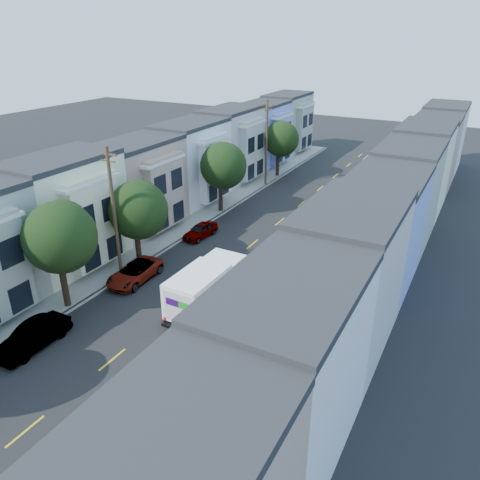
{
  "coord_description": "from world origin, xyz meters",
  "views": [
    {
      "loc": [
        16.8,
        -21.7,
        17.52
      ],
      "look_at": [
        0.87,
        8.04,
        2.2
      ],
      "focal_mm": 35.0,
      "sensor_mm": 36.0,
      "label": 1
    }
  ],
  "objects_px": {
    "utility_pole_far": "(266,143)",
    "fedex_truck": "(206,287)",
    "tree_e": "(281,139)",
    "lead_sedan": "(282,243)",
    "parked_left_c": "(135,273)",
    "parked_right_b": "(226,331)",
    "tree_far_r": "(385,161)",
    "parked_right_a": "(166,395)",
    "parked_left_d": "(200,231)",
    "tree_d": "(223,166)",
    "utility_pole_near": "(114,214)",
    "tree_b": "(59,237)",
    "parked_right_d": "(352,198)",
    "tree_c": "(137,210)",
    "parked_right_c": "(322,230)",
    "parked_left_b": "(33,337)"
  },
  "relations": [
    {
      "from": "utility_pole_far",
      "to": "parked_right_a",
      "type": "bearing_deg",
      "value": -72.45
    },
    {
      "from": "tree_b",
      "to": "parked_left_b",
      "type": "distance_m",
      "value": 6.33
    },
    {
      "from": "tree_b",
      "to": "utility_pole_near",
      "type": "relative_size",
      "value": 0.77
    },
    {
      "from": "parked_right_a",
      "to": "parked_right_b",
      "type": "bearing_deg",
      "value": 95.26
    },
    {
      "from": "tree_d",
      "to": "tree_b",
      "type": "bearing_deg",
      "value": -90.0
    },
    {
      "from": "parked_left_c",
      "to": "tree_c",
      "type": "bearing_deg",
      "value": 116.2
    },
    {
      "from": "parked_left_c",
      "to": "parked_right_a",
      "type": "bearing_deg",
      "value": -46.09
    },
    {
      "from": "tree_far_r",
      "to": "fedex_truck",
      "type": "relative_size",
      "value": 0.81
    },
    {
      "from": "parked_left_d",
      "to": "parked_right_c",
      "type": "distance_m",
      "value": 11.12
    },
    {
      "from": "tree_b",
      "to": "utility_pole_near",
      "type": "height_order",
      "value": "utility_pole_near"
    },
    {
      "from": "fedex_truck",
      "to": "parked_left_c",
      "type": "relative_size",
      "value": 1.35
    },
    {
      "from": "parked_left_d",
      "to": "parked_right_d",
      "type": "xyz_separation_m",
      "value": [
        9.8,
        14.98,
        0.1
      ]
    },
    {
      "from": "tree_far_r",
      "to": "utility_pole_near",
      "type": "bearing_deg",
      "value": -114.23
    },
    {
      "from": "parked_left_d",
      "to": "parked_right_a",
      "type": "bearing_deg",
      "value": -56.55
    },
    {
      "from": "tree_d",
      "to": "utility_pole_far",
      "type": "height_order",
      "value": "utility_pole_far"
    },
    {
      "from": "utility_pole_far",
      "to": "fedex_truck",
      "type": "bearing_deg",
      "value": -72.81
    },
    {
      "from": "tree_b",
      "to": "tree_c",
      "type": "xyz_separation_m",
      "value": [
        0.0,
        7.64,
        -0.68
      ]
    },
    {
      "from": "lead_sedan",
      "to": "parked_right_b",
      "type": "relative_size",
      "value": 0.82
    },
    {
      "from": "lead_sedan",
      "to": "parked_left_c",
      "type": "bearing_deg",
      "value": -130.41
    },
    {
      "from": "tree_d",
      "to": "parked_right_d",
      "type": "distance_m",
      "value": 14.63
    },
    {
      "from": "utility_pole_far",
      "to": "parked_right_c",
      "type": "bearing_deg",
      "value": -45.98
    },
    {
      "from": "tree_b",
      "to": "parked_left_d",
      "type": "xyz_separation_m",
      "value": [
        1.4,
        14.27,
        -4.65
      ]
    },
    {
      "from": "parked_left_d",
      "to": "parked_right_b",
      "type": "xyz_separation_m",
      "value": [
        9.8,
        -12.48,
        0.1
      ]
    },
    {
      "from": "tree_d",
      "to": "tree_far_r",
      "type": "bearing_deg",
      "value": 45.86
    },
    {
      "from": "tree_e",
      "to": "lead_sedan",
      "type": "bearing_deg",
      "value": -65.72
    },
    {
      "from": "tree_e",
      "to": "utility_pole_near",
      "type": "xyz_separation_m",
      "value": [
        0.0,
        -30.16,
        0.29
      ]
    },
    {
      "from": "tree_d",
      "to": "parked_left_c",
      "type": "distance_m",
      "value": 16.39
    },
    {
      "from": "parked_right_a",
      "to": "parked_right_b",
      "type": "xyz_separation_m",
      "value": [
        0.0,
        6.1,
        0.06
      ]
    },
    {
      "from": "fedex_truck",
      "to": "parked_left_c",
      "type": "bearing_deg",
      "value": 173.7
    },
    {
      "from": "tree_d",
      "to": "tree_e",
      "type": "xyz_separation_m",
      "value": [
        -0.0,
        14.45,
        -0.08
      ]
    },
    {
      "from": "parked_left_c",
      "to": "parked_right_b",
      "type": "height_order",
      "value": "parked_right_b"
    },
    {
      "from": "tree_c",
      "to": "tree_e",
      "type": "height_order",
      "value": "tree_e"
    },
    {
      "from": "utility_pole_far",
      "to": "parked_right_b",
      "type": "height_order",
      "value": "utility_pole_far"
    },
    {
      "from": "tree_d",
      "to": "utility_pole_near",
      "type": "relative_size",
      "value": 0.73
    },
    {
      "from": "lead_sedan",
      "to": "fedex_truck",
      "type": "bearing_deg",
      "value": -97.55
    },
    {
      "from": "tree_e",
      "to": "parked_right_c",
      "type": "relative_size",
      "value": 1.39
    },
    {
      "from": "tree_e",
      "to": "parked_left_c",
      "type": "distance_m",
      "value": 30.53
    },
    {
      "from": "tree_c",
      "to": "fedex_truck",
      "type": "relative_size",
      "value": 1.05
    },
    {
      "from": "parked_right_d",
      "to": "utility_pole_far",
      "type": "bearing_deg",
      "value": 171.31
    },
    {
      "from": "tree_e",
      "to": "utility_pole_near",
      "type": "bearing_deg",
      "value": -90.0
    },
    {
      "from": "tree_c",
      "to": "parked_right_c",
      "type": "relative_size",
      "value": 1.36
    },
    {
      "from": "utility_pole_far",
      "to": "parked_right_d",
      "type": "distance_m",
      "value": 12.18
    },
    {
      "from": "tree_d",
      "to": "fedex_truck",
      "type": "distance_m",
      "value": 18.83
    },
    {
      "from": "tree_b",
      "to": "fedex_truck",
      "type": "height_order",
      "value": "tree_b"
    },
    {
      "from": "tree_d",
      "to": "parked_right_d",
      "type": "height_order",
      "value": "tree_d"
    },
    {
      "from": "parked_left_d",
      "to": "parked_right_d",
      "type": "bearing_deg",
      "value": 62.44
    },
    {
      "from": "parked_left_c",
      "to": "parked_right_a",
      "type": "relative_size",
      "value": 0.99
    },
    {
      "from": "tree_far_r",
      "to": "parked_left_c",
      "type": "bearing_deg",
      "value": -111.88
    },
    {
      "from": "fedex_truck",
      "to": "parked_left_d",
      "type": "relative_size",
      "value": 1.65
    },
    {
      "from": "tree_e",
      "to": "parked_right_c",
      "type": "distance_m",
      "value": 19.76
    }
  ]
}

